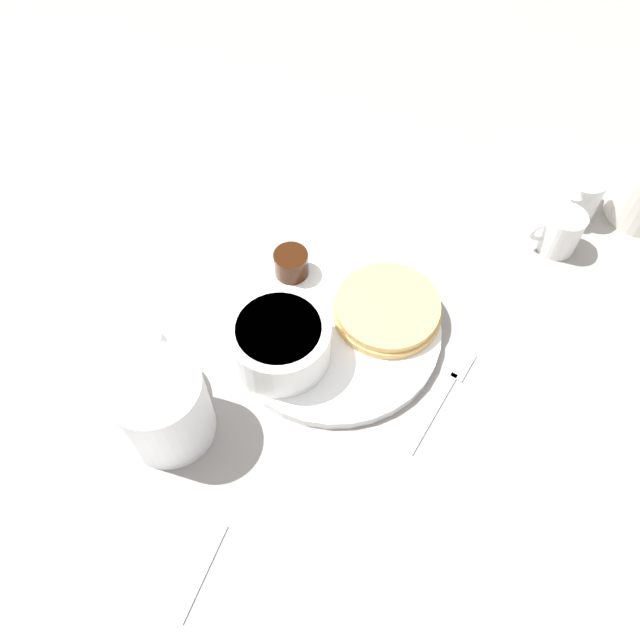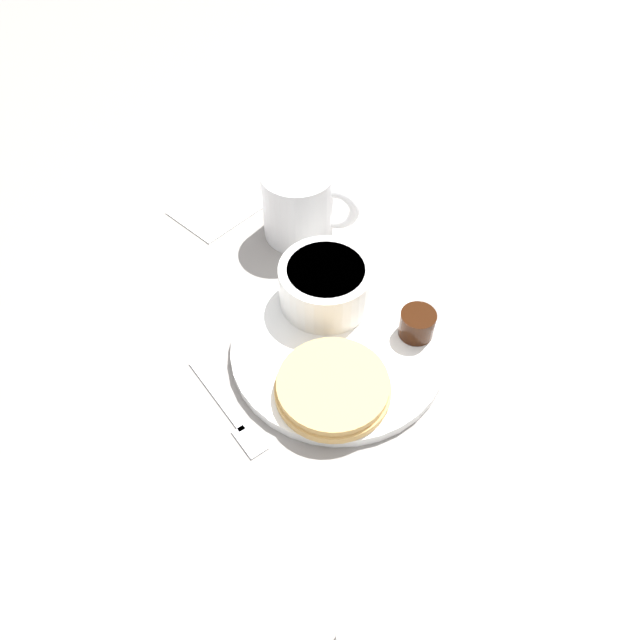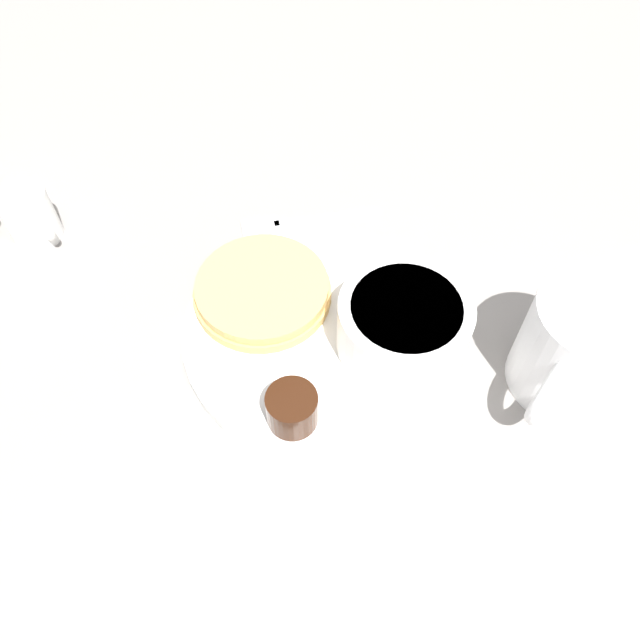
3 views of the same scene
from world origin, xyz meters
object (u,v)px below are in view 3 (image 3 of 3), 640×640
Objects in this scene: coffee_mug at (577,350)px; fork at (294,221)px; plate at (321,331)px; creamer_pitcher_near at (30,216)px; bowl at (404,324)px.

coffee_mug is 0.96× the size of fork.
plate is 3.47× the size of creamer_pitcher_near.
fork is (0.12, -0.06, -0.00)m from plate.
bowl is 0.13m from coffee_mug.
creamer_pitcher_near is at bearing 28.39° from plate.
creamer_pitcher_near is 0.24m from fork.
coffee_mug is at bearing -141.52° from plate.
bowl is (-0.05, -0.04, 0.03)m from plate.
plate is at bearing -151.61° from creamer_pitcher_near.
bowl is at bearing 39.22° from coffee_mug.
fork is at bearing -124.23° from creamer_pitcher_near.
bowl reaches higher than plate.
creamer_pitcher_near reaches higher than plate.
plate is 1.85× the size of fork.
coffee_mug is at bearing -147.56° from creamer_pitcher_near.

